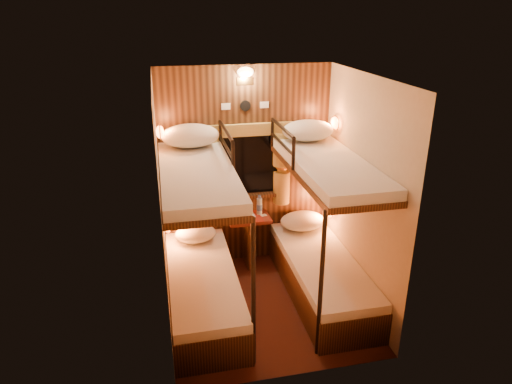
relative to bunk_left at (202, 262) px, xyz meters
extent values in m
plane|color=#3B1110|center=(0.65, -0.07, -0.56)|extent=(2.10, 2.10, 0.00)
plane|color=silver|center=(0.65, -0.07, 1.84)|extent=(2.10, 2.10, 0.00)
plane|color=#C6B293|center=(0.65, 0.98, 0.64)|extent=(2.40, 0.00, 2.40)
plane|color=#C6B293|center=(0.65, -1.12, 0.64)|extent=(2.40, 0.00, 2.40)
plane|color=#C6B293|center=(-0.35, -0.07, 0.64)|extent=(0.00, 2.40, 2.40)
plane|color=#C6B293|center=(1.65, -0.07, 0.64)|extent=(0.00, 2.40, 2.40)
cube|color=black|center=(0.65, 0.97, 0.64)|extent=(2.00, 0.03, 2.40)
cube|color=black|center=(0.00, 0.00, -0.38)|extent=(0.70, 1.90, 0.35)
cube|color=white|center=(0.00, 0.00, -0.16)|extent=(0.68, 1.88, 0.10)
cube|color=black|center=(0.00, 0.00, 0.89)|extent=(0.70, 1.90, 0.06)
cube|color=white|center=(0.00, 0.00, 0.97)|extent=(0.68, 1.88, 0.10)
cylinder|color=black|center=(0.35, -0.90, 0.17)|extent=(0.04, 0.04, 1.45)
cylinder|color=black|center=(0.35, 0.88, 1.08)|extent=(0.04, 0.04, 0.32)
cylinder|color=black|center=(0.35, 0.03, 1.08)|extent=(0.04, 0.04, 0.32)
cylinder|color=black|center=(0.35, 0.46, 1.24)|extent=(0.04, 0.85, 0.04)
cylinder|color=black|center=(0.35, 0.46, 1.07)|extent=(0.03, 0.85, 0.03)
cube|color=black|center=(1.30, 0.00, -0.38)|extent=(0.70, 1.90, 0.35)
cube|color=white|center=(1.30, 0.00, -0.16)|extent=(0.68, 1.88, 0.10)
cube|color=black|center=(1.30, 0.00, 0.89)|extent=(0.70, 1.90, 0.06)
cube|color=white|center=(1.30, 0.00, 0.97)|extent=(0.68, 1.88, 0.10)
cylinder|color=black|center=(0.95, -0.90, 0.17)|extent=(0.04, 0.04, 1.45)
cylinder|color=black|center=(0.95, 0.88, 1.08)|extent=(0.04, 0.04, 0.32)
cylinder|color=black|center=(0.95, 0.03, 1.08)|extent=(0.04, 0.04, 0.32)
cylinder|color=black|center=(0.95, 0.46, 1.24)|extent=(0.04, 0.85, 0.04)
cylinder|color=black|center=(0.95, 0.46, 1.07)|extent=(0.03, 0.85, 0.03)
cube|color=black|center=(0.65, 0.95, 0.69)|extent=(0.98, 0.02, 0.78)
cube|color=black|center=(0.65, 0.94, 0.69)|extent=(0.90, 0.01, 0.70)
cube|color=black|center=(0.65, 0.90, 0.31)|extent=(1.00, 0.12, 0.04)
cube|color=olive|center=(0.65, 0.91, 1.12)|extent=(1.10, 0.06, 0.14)
cylinder|color=olive|center=(0.22, 0.90, 0.87)|extent=(0.22, 0.22, 0.40)
cylinder|color=olive|center=(0.22, 0.90, 0.64)|extent=(0.11, 0.11, 0.12)
cylinder|color=olive|center=(0.22, 0.90, 0.39)|extent=(0.20, 0.20, 0.40)
torus|color=#CA893B|center=(0.22, 0.90, 0.64)|extent=(0.14, 0.14, 0.02)
cylinder|color=olive|center=(1.08, 0.90, 0.87)|extent=(0.22, 0.22, 0.40)
cylinder|color=olive|center=(1.08, 0.90, 0.64)|extent=(0.11, 0.11, 0.12)
cylinder|color=olive|center=(1.08, 0.90, 0.39)|extent=(0.20, 0.20, 0.40)
torus|color=#CA893B|center=(1.08, 0.90, 0.64)|extent=(0.14, 0.14, 0.02)
cylinder|color=black|center=(0.65, 0.95, 1.39)|extent=(0.12, 0.02, 0.12)
cube|color=silver|center=(0.43, 0.95, 1.39)|extent=(0.10, 0.01, 0.07)
cube|color=silver|center=(0.87, 0.95, 1.39)|extent=(0.10, 0.01, 0.07)
cube|color=#CA893B|center=(0.65, 0.95, 1.66)|extent=(0.18, 0.01, 0.08)
ellipsoid|color=#FFCC8C|center=(0.65, 0.93, 1.76)|extent=(0.18, 0.09, 0.11)
ellipsoid|color=orange|center=(-0.31, 0.63, 0.14)|extent=(0.08, 0.20, 0.13)
torus|color=#CA893B|center=(-0.31, 0.63, 0.14)|extent=(0.02, 0.17, 0.17)
ellipsoid|color=orange|center=(-0.31, 0.63, 1.22)|extent=(0.08, 0.20, 0.13)
torus|color=#CA893B|center=(-0.31, 0.63, 1.22)|extent=(0.02, 0.17, 0.17)
ellipsoid|color=orange|center=(1.61, 0.63, 0.14)|extent=(0.08, 0.20, 0.13)
torus|color=#CA893B|center=(1.61, 0.63, 0.14)|extent=(0.02, 0.17, 0.17)
ellipsoid|color=orange|center=(1.61, 0.63, 1.22)|extent=(0.08, 0.20, 0.13)
torus|color=#CA893B|center=(1.61, 0.63, 1.22)|extent=(0.02, 0.17, 0.17)
cube|color=#561D13|center=(0.65, 0.78, 0.07)|extent=(0.50, 0.34, 0.04)
cube|color=black|center=(0.65, 0.78, -0.25)|extent=(0.08, 0.30, 0.61)
cube|color=maroon|center=(0.65, 0.78, 0.09)|extent=(0.30, 0.34, 0.01)
cylinder|color=#99BFE5|center=(0.55, 0.76, 0.20)|extent=(0.07, 0.07, 0.22)
cylinder|color=#3A5FAF|center=(0.55, 0.76, 0.19)|extent=(0.07, 0.07, 0.08)
cylinder|color=#3A5FAF|center=(0.55, 0.76, 0.33)|extent=(0.04, 0.04, 0.03)
cylinder|color=#99BFE5|center=(0.79, 0.83, 0.20)|extent=(0.07, 0.07, 0.21)
cylinder|color=#3A5FAF|center=(0.79, 0.83, 0.19)|extent=(0.07, 0.07, 0.07)
cylinder|color=#3A5FAF|center=(0.79, 0.83, 0.32)|extent=(0.04, 0.04, 0.03)
cube|color=silver|center=(0.83, 0.78, 0.09)|extent=(0.09, 0.08, 0.01)
cube|color=silver|center=(0.69, 0.85, 0.09)|extent=(0.08, 0.06, 0.01)
ellipsoid|color=white|center=(0.00, 0.67, -0.01)|extent=(0.47, 0.34, 0.19)
ellipsoid|color=white|center=(1.30, 0.71, 0.01)|extent=(0.55, 0.39, 0.21)
ellipsoid|color=white|center=(0.00, 0.68, 1.15)|extent=(0.62, 0.44, 0.24)
ellipsoid|color=white|center=(1.30, 0.66, 1.14)|extent=(0.58, 0.42, 0.23)
camera|label=1|loc=(-0.31, -4.06, 2.40)|focal=32.00mm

